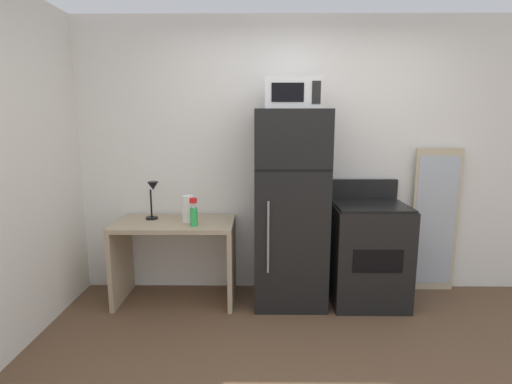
{
  "coord_description": "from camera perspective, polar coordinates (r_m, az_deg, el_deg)",
  "views": [
    {
      "loc": [
        -0.43,
        -2.06,
        1.64
      ],
      "look_at": [
        -0.45,
        1.1,
        1.07
      ],
      "focal_mm": 27.27,
      "sensor_mm": 36.0,
      "label": 1
    }
  ],
  "objects": [
    {
      "name": "paper_towel_roll",
      "position": [
        3.55,
        -9.91,
        -2.45
      ],
      "size": [
        0.11,
        0.11,
        0.24
      ],
      "primitive_type": "cylinder",
      "color": "white",
      "rests_on": "desk"
    },
    {
      "name": "wall_back_white",
      "position": [
        3.8,
        6.94,
        5.04
      ],
      "size": [
        5.0,
        0.1,
        2.6
      ],
      "primitive_type": "cube",
      "color": "white",
      "rests_on": "ground"
    },
    {
      "name": "oven_range",
      "position": [
        3.73,
        16.06,
        -8.52
      ],
      "size": [
        0.66,
        0.61,
        1.1
      ],
      "color": "black",
      "rests_on": "ground"
    },
    {
      "name": "leaning_mirror",
      "position": [
        4.13,
        24.73,
        -3.85
      ],
      "size": [
        0.44,
        0.03,
        1.4
      ],
      "color": "#C6B793",
      "rests_on": "ground"
    },
    {
      "name": "refrigerator",
      "position": [
        3.5,
        5.02,
        -2.48
      ],
      "size": [
        0.63,
        0.61,
        1.74
      ],
      "color": "black",
      "rests_on": "ground"
    },
    {
      "name": "desk",
      "position": [
        3.67,
        -11.71,
        -7.82
      ],
      "size": [
        1.07,
        0.57,
        0.75
      ],
      "color": "tan",
      "rests_on": "ground"
    },
    {
      "name": "desk_lamp",
      "position": [
        3.68,
        -14.93,
        -0.27
      ],
      "size": [
        0.14,
        0.12,
        0.35
      ],
      "color": "black",
      "rests_on": "desk"
    },
    {
      "name": "microwave",
      "position": [
        3.4,
        5.33,
        14.15
      ],
      "size": [
        0.46,
        0.35,
        0.26
      ],
      "color": "silver",
      "rests_on": "refrigerator"
    },
    {
      "name": "spray_bottle",
      "position": [
        3.4,
        -9.11,
        -3.32
      ],
      "size": [
        0.06,
        0.06,
        0.25
      ],
      "color": "green",
      "rests_on": "desk"
    }
  ]
}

